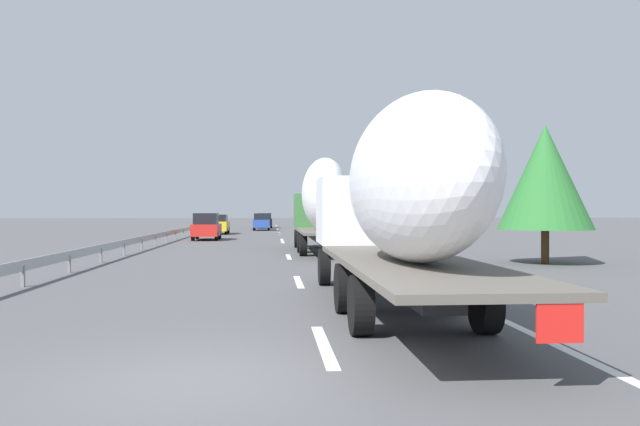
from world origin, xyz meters
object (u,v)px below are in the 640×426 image
object	(u,v)px
truck_trailing	(399,197)
car_red_compact	(206,227)
car_blue_sedan	(261,222)
truck_lead	(323,201)
road_sign	(343,211)
car_yellow_coupe	(219,224)
car_black_suv	(264,220)

from	to	relation	value
truck_trailing	car_red_compact	xyz separation A→B (m)	(33.35, 7.27, -1.46)
truck_trailing	car_blue_sedan	distance (m)	55.49
truck_lead	road_sign	xyz separation A→B (m)	(17.51, -3.10, -0.52)
truck_lead	car_red_compact	world-z (taller)	truck_lead
car_yellow_coupe	car_red_compact	size ratio (longest dim) A/B	1.09
truck_lead	truck_trailing	world-z (taller)	truck_lead
truck_trailing	truck_lead	bearing A→B (deg)	0.00
car_black_suv	car_red_compact	world-z (taller)	car_red_compact
truck_trailing	car_red_compact	size ratio (longest dim) A/B	3.19
car_black_suv	road_sign	distance (m)	28.02
car_red_compact	car_blue_sedan	distance (m)	22.31
car_black_suv	car_yellow_coupe	size ratio (longest dim) A/B	0.97
truck_trailing	road_sign	bearing A→B (deg)	-4.86
car_blue_sedan	road_sign	size ratio (longest dim) A/B	1.48
truck_trailing	road_sign	size ratio (longest dim) A/B	4.50
car_blue_sedan	road_sign	distance (m)	20.06
truck_trailing	car_black_suv	world-z (taller)	truck_trailing
car_yellow_coupe	car_blue_sedan	bearing A→B (deg)	-19.52
truck_trailing	car_blue_sedan	size ratio (longest dim) A/B	3.03
car_yellow_coupe	car_red_compact	xyz separation A→B (m)	(-11.46, -0.06, 0.06)
truck_trailing	road_sign	xyz separation A→B (m)	(36.48, -3.10, -0.33)
truck_lead	car_yellow_coupe	size ratio (longest dim) A/B	2.66
truck_lead	car_black_suv	bearing A→B (deg)	4.27
truck_lead	car_red_compact	size ratio (longest dim) A/B	2.90
truck_lead	car_black_suv	distance (m)	44.90
car_red_compact	car_blue_sedan	world-z (taller)	car_red_compact
truck_trailing	car_black_suv	xyz separation A→B (m)	(63.72, 3.34, -1.51)
car_black_suv	car_red_compact	bearing A→B (deg)	172.63
car_yellow_coupe	truck_trailing	bearing A→B (deg)	-170.71
car_yellow_coupe	car_blue_sedan	distance (m)	11.18
truck_lead	car_yellow_coupe	distance (m)	26.91
car_black_suv	car_red_compact	xyz separation A→B (m)	(-30.37, 3.93, 0.05)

